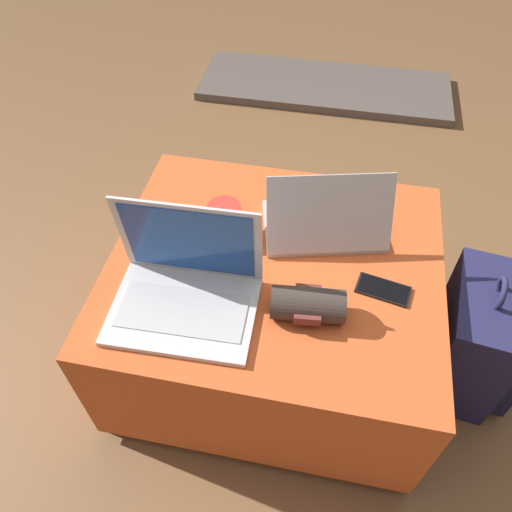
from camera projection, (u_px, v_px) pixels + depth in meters
The scene contains 9 objects.
ground_plane at pixel (271, 350), 1.73m from camera, with size 14.00×14.00×0.00m, color brown.
ottoman at pixel (273, 311), 1.55m from camera, with size 0.92×0.80×0.47m.
laptop_near at pixel (186, 287), 1.25m from camera, with size 0.37×0.27×0.27m.
laptop_far at pixel (325, 222), 1.41m from camera, with size 0.38×0.30×0.22m.
cell_phone at pixel (383, 290), 1.31m from camera, with size 0.15×0.09×0.01m.
backpack at pixel (476, 341), 1.53m from camera, with size 0.29×0.36×0.49m.
wrist_brace at pixel (308, 304), 1.23m from camera, with size 0.19×0.11×0.09m.
coffee_mug at pixel (227, 220), 1.41m from camera, with size 0.14×0.09×0.10m.
fireplace_hearth at pixel (324, 86), 2.84m from camera, with size 1.40×0.50×0.04m.
Camera 1 is at (0.12, -0.89, 1.52)m, focal length 35.00 mm.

